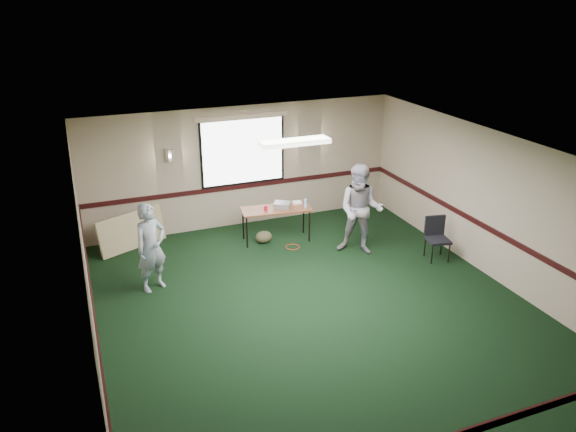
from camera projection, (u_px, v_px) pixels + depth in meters
name	position (u px, v px, depth m)	size (l,w,h in m)	color
ground	(316.00, 309.00, 9.44)	(8.00, 8.00, 0.00)	black
room_shell	(272.00, 182.00, 10.67)	(8.00, 8.02, 8.00)	tan
folding_table	(276.00, 211.00, 11.76)	(1.51, 0.77, 0.72)	#572F18
projector	(282.00, 205.00, 11.78)	(0.33, 0.27, 0.11)	gray
game_console	(297.00, 202.00, 12.00)	(0.18, 0.15, 0.05)	white
red_cup	(266.00, 208.00, 11.62)	(0.07, 0.07, 0.11)	red
water_bottle	(305.00, 204.00, 11.72)	(0.06, 0.06, 0.20)	#8DB7E7
duffel_bag	(264.00, 237.00, 11.85)	(0.36, 0.27, 0.25)	#474029
cable_coil	(293.00, 247.00, 11.67)	(0.29, 0.29, 0.01)	red
folded_table	(132.00, 231.00, 11.52)	(1.48, 0.06, 0.76)	tan
conference_chair	(436.00, 234.00, 11.06)	(0.49, 0.51, 0.86)	black
person_left	(151.00, 247.00, 9.79)	(0.59, 0.39, 1.62)	#46689C
person_right	(361.00, 210.00, 11.12)	(0.90, 0.70, 1.86)	#7585B6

